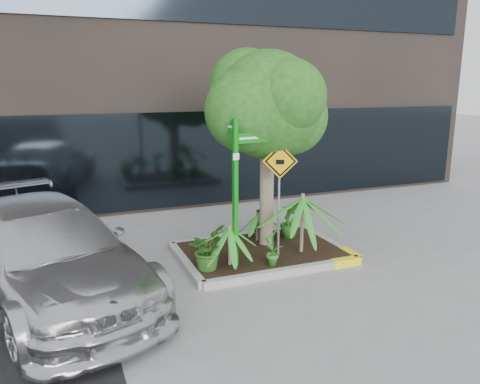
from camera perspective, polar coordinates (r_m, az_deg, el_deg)
name	(u,v)px	position (r m, az deg, el deg)	size (l,w,h in m)	color
ground	(258,262)	(9.33, 2.24, -8.57)	(80.00, 80.00, 0.00)	gray
planter	(263,251)	(9.62, 2.84, -7.26)	(3.35, 2.36, 0.15)	#9E9E99
tree	(267,105)	(9.42, 3.36, 10.53)	(2.76, 2.45, 4.14)	tan
palm_front	(303,197)	(9.24, 7.66, -0.66)	(1.34, 1.34, 1.49)	tan
palm_left	(230,228)	(8.61, -1.26, -4.40)	(0.85, 0.85, 0.95)	tan
palm_back	(258,215)	(9.96, 2.15, -2.79)	(0.69, 0.69, 0.77)	tan
parked_car	(47,253)	(8.23, -22.44, -6.84)	(2.19, 5.38, 1.56)	silver
shrub_a	(207,249)	(8.52, -4.10, -6.89)	(0.70, 0.70, 0.78)	#275618
shrub_b	(289,221)	(10.30, 5.99, -3.57)	(0.40, 0.40, 0.71)	#26661E
shrub_c	(273,246)	(8.70, 4.01, -6.53)	(0.40, 0.40, 0.76)	#307725
shrub_d	(261,222)	(10.27, 2.59, -3.63)	(0.38, 0.38, 0.68)	#225D1B
street_sign_post	(236,179)	(8.41, -0.45, 1.57)	(0.92, 0.83, 2.85)	#0C8412
cattle_sign	(280,180)	(8.99, 4.84, 1.41)	(0.63, 0.29, 2.19)	slate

